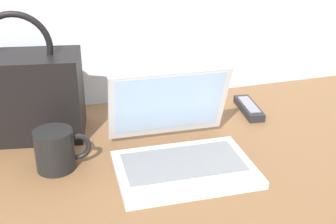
# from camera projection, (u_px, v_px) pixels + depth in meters

# --- Properties ---
(desk) EXTENTS (1.60, 0.76, 0.03)m
(desk) POSITION_uv_depth(u_px,v_px,m) (162.00, 163.00, 1.07)
(desk) COLOR brown
(desk) RESTS_ON ground
(laptop) EXTENTS (0.32, 0.31, 0.21)m
(laptop) POSITION_uv_depth(u_px,v_px,m) (179.00, 145.00, 1.03)
(laptop) COLOR silver
(laptop) RESTS_ON desk
(coffee_mug) EXTENTS (0.13, 0.09, 0.10)m
(coffee_mug) POSITION_uv_depth(u_px,v_px,m) (56.00, 149.00, 1.00)
(coffee_mug) COLOR black
(coffee_mug) RESTS_ON desk
(remote_control_near) EXTENTS (0.07, 0.17, 0.02)m
(remote_control_near) POSITION_uv_depth(u_px,v_px,m) (249.00, 108.00, 1.31)
(remote_control_near) COLOR black
(remote_control_near) RESTS_ON desk
(handbag) EXTENTS (0.32, 0.21, 0.33)m
(handbag) POSITION_uv_depth(u_px,v_px,m) (23.00, 94.00, 1.13)
(handbag) COLOR black
(handbag) RESTS_ON desk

